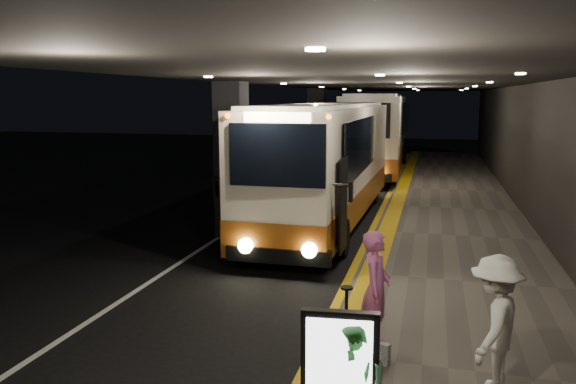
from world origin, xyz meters
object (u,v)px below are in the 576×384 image
at_px(coach_second, 377,136).
at_px(info_sign, 340,362).
at_px(passenger_boarding, 376,289).
at_px(coach_main, 327,168).
at_px(passenger_waiting_white, 495,324).
at_px(stanchion_post, 346,325).
at_px(bag_polka, 381,353).

relative_size(coach_second, info_sign, 7.59).
distance_m(passenger_boarding, info_sign, 2.96).
distance_m(coach_main, passenger_boarding, 9.29).
relative_size(coach_second, passenger_waiting_white, 7.00).
bearing_deg(coach_main, passenger_boarding, -73.49).
xyz_separation_m(coach_main, coach_second, (0.27, 12.91, 0.16)).
distance_m(coach_second, stanchion_post, 22.58).
distance_m(coach_main, info_sign, 12.12).
bearing_deg(info_sign, coach_main, 95.90).
relative_size(coach_main, passenger_waiting_white, 6.46).
bearing_deg(info_sign, bag_polka, 79.14).
distance_m(bag_polka, info_sign, 2.57).
height_order(bag_polka, info_sign, info_sign).
bearing_deg(stanchion_post, passenger_waiting_white, -8.84).
relative_size(coach_main, coach_second, 0.92).
distance_m(passenger_boarding, bag_polka, 0.96).
bearing_deg(stanchion_post, coach_main, 102.34).
bearing_deg(stanchion_post, coach_second, 94.63).
height_order(coach_main, info_sign, coach_main).
relative_size(coach_second, stanchion_post, 11.37).
height_order(passenger_waiting_white, info_sign, passenger_waiting_white).
xyz_separation_m(passenger_boarding, stanchion_post, (-0.35, -0.64, -0.35)).
distance_m(coach_main, bag_polka, 9.97).
height_order(coach_second, stanchion_post, coach_second).
xyz_separation_m(bag_polka, info_sign, (-0.23, -2.36, 0.97)).
relative_size(coach_second, passenger_boarding, 7.00).
distance_m(coach_main, coach_second, 12.91).
bearing_deg(coach_main, info_sign, -77.54).
bearing_deg(passenger_waiting_white, coach_main, -138.34).
bearing_deg(coach_main, bag_polka, -73.56).
xyz_separation_m(coach_second, passenger_boarding, (2.17, -21.84, -0.86)).
relative_size(coach_main, passenger_boarding, 6.46).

